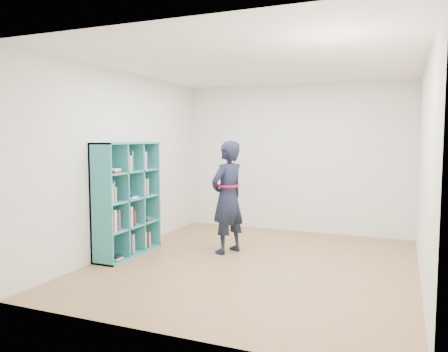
% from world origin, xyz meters
% --- Properties ---
extents(floor, '(4.50, 4.50, 0.00)m').
position_xyz_m(floor, '(0.00, 0.00, 0.00)').
color(floor, olive).
rests_on(floor, ground).
extents(ceiling, '(4.50, 4.50, 0.00)m').
position_xyz_m(ceiling, '(0.00, 0.00, 2.60)').
color(ceiling, white).
rests_on(ceiling, wall_back).
extents(wall_left, '(0.02, 4.50, 2.60)m').
position_xyz_m(wall_left, '(-2.00, 0.00, 1.30)').
color(wall_left, silver).
rests_on(wall_left, floor).
extents(wall_right, '(0.02, 4.50, 2.60)m').
position_xyz_m(wall_right, '(2.00, 0.00, 1.30)').
color(wall_right, silver).
rests_on(wall_right, floor).
extents(wall_back, '(4.00, 0.02, 2.60)m').
position_xyz_m(wall_back, '(0.00, 2.25, 1.30)').
color(wall_back, silver).
rests_on(wall_back, floor).
extents(wall_front, '(4.00, 0.02, 2.60)m').
position_xyz_m(wall_front, '(0.00, -2.25, 1.30)').
color(wall_front, silver).
rests_on(wall_front, floor).
extents(bookshelf, '(0.35, 1.20, 1.60)m').
position_xyz_m(bookshelf, '(-1.84, -0.23, 0.78)').
color(bookshelf, teal).
rests_on(bookshelf, floor).
extents(person, '(0.58, 0.69, 1.62)m').
position_xyz_m(person, '(-0.55, 0.42, 0.81)').
color(person, black).
rests_on(person, floor).
extents(smartphone, '(0.02, 0.08, 0.12)m').
position_xyz_m(smartphone, '(-0.66, 0.55, 0.92)').
color(smartphone, silver).
rests_on(smartphone, person).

